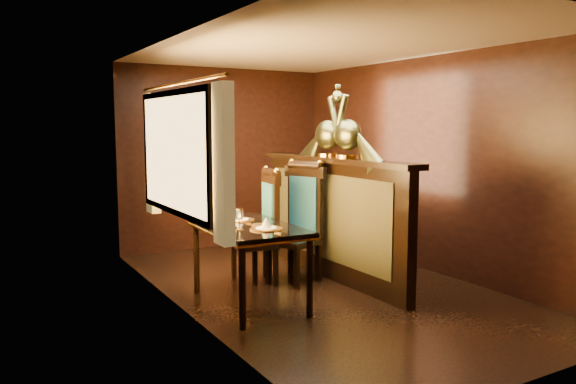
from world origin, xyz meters
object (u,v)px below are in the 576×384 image
Objects in this scene: chair_right at (264,223)px; peacock_right at (328,122)px; dining_table at (248,233)px; peacock_left at (348,121)px; chair_left at (301,218)px.

chair_right is 1.31m from peacock_right.
chair_right is at bearing 53.24° from dining_table.
chair_right is at bearing 144.74° from peacock_left.
peacock_right reaches higher than dining_table.
dining_table is 1.05× the size of chair_right.
chair_left reaches higher than dining_table.
peacock_left is (1.23, 0.11, 1.05)m from dining_table.
chair_right reaches higher than dining_table.
peacock_right reaches higher than chair_left.
dining_table is at bearing -174.96° from peacock_left.
chair_right is 1.41m from peacock_left.
chair_left is 0.41m from chair_right.
chair_left is 1.73× the size of peacock_right.
peacock_left is 0.38m from peacock_right.
chair_right is 1.64× the size of peacock_right.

